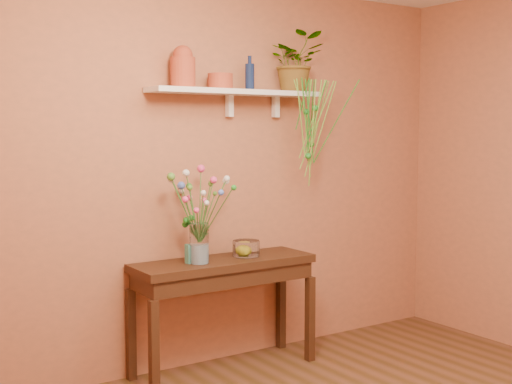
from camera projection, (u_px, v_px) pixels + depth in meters
room at (438, 196)px, 3.21m from camera, size 4.04×4.04×2.70m
sideboard at (224, 275)px, 4.68m from camera, size 1.28×0.41×0.78m
wall_shelf at (237, 93)px, 4.74m from camera, size 1.30×0.24×0.19m
terracotta_jug at (183, 67)px, 4.50m from camera, size 0.20×0.20×0.28m
terracotta_pot at (220, 81)px, 4.65m from camera, size 0.19×0.19×0.10m
blue_bottle at (250, 76)px, 4.81m from camera, size 0.09×0.09×0.24m
spider_plant at (296, 62)px, 5.01m from camera, size 0.49×0.47×0.43m
plant_fronds at (312, 124)px, 4.95m from camera, size 0.44×0.33×0.77m
glass_vase at (199, 246)px, 4.51m from camera, size 0.13×0.13×0.27m
bouquet at (196, 196)px, 4.50m from camera, size 0.52×0.53×0.51m
glass_bowl at (246, 249)px, 4.76m from camera, size 0.19×0.19×0.11m
lemon at (244, 250)px, 4.76m from camera, size 0.08×0.08×0.08m
carton at (191, 254)px, 4.52m from camera, size 0.07×0.05×0.13m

